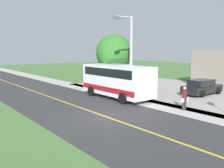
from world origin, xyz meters
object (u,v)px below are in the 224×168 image
street_light_pole (130,54)px  shuttle_bus_front (117,79)px  tree_curbside (114,53)px  pedestrian_with_bags (184,98)px  parked_car_near (202,87)px

street_light_pole → shuttle_bus_front: bearing=-76.0°
shuttle_bus_front → tree_curbside: bearing=-126.2°
shuttle_bus_front → pedestrian_with_bags: 6.51m
shuttle_bus_front → tree_curbside: size_ratio=1.25×
shuttle_bus_front → street_light_pole: street_light_pole is taller
street_light_pole → parked_car_near: (-7.10, 2.48, -3.21)m
tree_curbside → pedestrian_with_bags: bearing=79.1°
pedestrian_with_bags → street_light_pole: 5.95m
shuttle_bus_front → street_light_pole: bearing=104.0°
parked_car_near → shuttle_bus_front: bearing=-27.0°
pedestrian_with_bags → street_light_pole: street_light_pole is taller
parked_car_near → pedestrian_with_bags: bearing=21.8°
shuttle_bus_front → pedestrian_with_bags: size_ratio=4.37×
street_light_pole → pedestrian_with_bags: bearing=96.2°
street_light_pole → tree_curbside: size_ratio=1.19×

